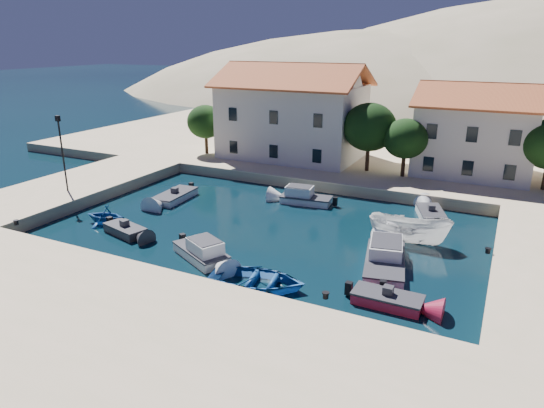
{
  "coord_description": "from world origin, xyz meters",
  "views": [
    {
      "loc": [
        14.92,
        -18.98,
        12.86
      ],
      "look_at": [
        0.62,
        9.81,
        2.0
      ],
      "focal_mm": 32.0,
      "sensor_mm": 36.0,
      "label": 1
    }
  ],
  "objects_px": {
    "cabin_cruiser_south": "(201,251)",
    "boat_east": "(408,243)",
    "building_left": "(293,110)",
    "lamppost": "(62,146)",
    "rowboat_south": "(257,287)",
    "cabin_cruiser_east": "(385,260)",
    "building_mid": "(476,128)"
  },
  "relations": [
    {
      "from": "rowboat_south",
      "to": "cabin_cruiser_east",
      "type": "bearing_deg",
      "value": -56.76
    },
    {
      "from": "building_mid",
      "to": "cabin_cruiser_south",
      "type": "xyz_separation_m",
      "value": [
        -13.29,
        -25.29,
        -4.75
      ]
    },
    {
      "from": "cabin_cruiser_south",
      "to": "rowboat_south",
      "type": "bearing_deg",
      "value": 7.79
    },
    {
      "from": "building_left",
      "to": "cabin_cruiser_east",
      "type": "bearing_deg",
      "value": -53.34
    },
    {
      "from": "building_left",
      "to": "rowboat_south",
      "type": "xyz_separation_m",
      "value": [
        9.59,
        -26.02,
        -5.94
      ]
    },
    {
      "from": "building_left",
      "to": "building_mid",
      "type": "bearing_deg",
      "value": 3.18
    },
    {
      "from": "lamppost",
      "to": "building_mid",
      "type": "bearing_deg",
      "value": 35.45
    },
    {
      "from": "building_left",
      "to": "cabin_cruiser_east",
      "type": "xyz_separation_m",
      "value": [
        15.29,
        -20.54,
        -5.46
      ]
    },
    {
      "from": "boat_east",
      "to": "cabin_cruiser_south",
      "type": "bearing_deg",
      "value": 123.97
    },
    {
      "from": "rowboat_south",
      "to": "lamppost",
      "type": "bearing_deg",
      "value": 63.44
    },
    {
      "from": "rowboat_south",
      "to": "building_mid",
      "type": "bearing_deg",
      "value": -27.92
    },
    {
      "from": "building_mid",
      "to": "rowboat_south",
      "type": "relative_size",
      "value": 1.96
    },
    {
      "from": "building_left",
      "to": "rowboat_south",
      "type": "bearing_deg",
      "value": -69.76
    },
    {
      "from": "building_mid",
      "to": "lamppost",
      "type": "height_order",
      "value": "building_mid"
    },
    {
      "from": "building_left",
      "to": "lamppost",
      "type": "distance_m",
      "value": 23.1
    },
    {
      "from": "lamppost",
      "to": "cabin_cruiser_south",
      "type": "distance_m",
      "value": 17.31
    },
    {
      "from": "building_mid",
      "to": "rowboat_south",
      "type": "xyz_separation_m",
      "value": [
        -8.41,
        -27.02,
        -5.22
      ]
    },
    {
      "from": "cabin_cruiser_east",
      "to": "boat_east",
      "type": "relative_size",
      "value": 1.09
    },
    {
      "from": "cabin_cruiser_east",
      "to": "building_mid",
      "type": "bearing_deg",
      "value": -19.13
    },
    {
      "from": "building_left",
      "to": "cabin_cruiser_south",
      "type": "bearing_deg",
      "value": -79.02
    },
    {
      "from": "lamppost",
      "to": "rowboat_south",
      "type": "distance_m",
      "value": 22.44
    },
    {
      "from": "cabin_cruiser_south",
      "to": "boat_east",
      "type": "relative_size",
      "value": 0.85
    },
    {
      "from": "lamppost",
      "to": "cabin_cruiser_east",
      "type": "height_order",
      "value": "lamppost"
    },
    {
      "from": "building_left",
      "to": "rowboat_south",
      "type": "height_order",
      "value": "building_left"
    },
    {
      "from": "building_mid",
      "to": "rowboat_south",
      "type": "bearing_deg",
      "value": -107.29
    },
    {
      "from": "cabin_cruiser_south",
      "to": "rowboat_south",
      "type": "relative_size",
      "value": 0.86
    },
    {
      "from": "cabin_cruiser_south",
      "to": "cabin_cruiser_east",
      "type": "xyz_separation_m",
      "value": [
        10.58,
        3.76,
        0.0
      ]
    },
    {
      "from": "building_mid",
      "to": "cabin_cruiser_south",
      "type": "relative_size",
      "value": 2.27
    },
    {
      "from": "building_left",
      "to": "boat_east",
      "type": "height_order",
      "value": "building_left"
    },
    {
      "from": "rowboat_south",
      "to": "building_left",
      "type": "bearing_deg",
      "value": 9.6
    },
    {
      "from": "lamppost",
      "to": "cabin_cruiser_east",
      "type": "distance_m",
      "value": 27.13
    },
    {
      "from": "building_mid",
      "to": "lamppost",
      "type": "relative_size",
      "value": 1.69
    }
  ]
}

